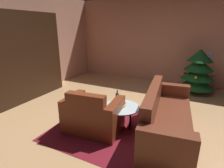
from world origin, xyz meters
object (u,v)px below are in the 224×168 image
(decorated_tree, at_px, (198,71))
(couch_red, at_px, (166,119))
(coffee_table, at_px, (121,109))
(bottle_on_table, at_px, (117,98))
(armchair_red, at_px, (93,116))
(book_stack_on_table, at_px, (119,104))
(bookshelf_unit, at_px, (28,58))

(decorated_tree, bearing_deg, couch_red, -98.43)
(coffee_table, bearing_deg, bottle_on_table, 138.70)
(armchair_red, height_order, bottle_on_table, armchair_red)
(bottle_on_table, bearing_deg, book_stack_on_table, -53.04)
(armchair_red, height_order, coffee_table, armchair_red)
(couch_red, height_order, book_stack_on_table, couch_red)
(bookshelf_unit, distance_m, bottle_on_table, 2.66)
(decorated_tree, bearing_deg, book_stack_on_table, -113.98)
(bottle_on_table, bearing_deg, coffee_table, -41.30)
(couch_red, bearing_deg, decorated_tree, 81.57)
(coffee_table, relative_size, decorated_tree, 0.55)
(armchair_red, distance_m, couch_red, 1.27)
(book_stack_on_table, xyz_separation_m, bottle_on_table, (-0.10, 0.13, 0.06))
(bookshelf_unit, bearing_deg, decorated_tree, 30.67)
(couch_red, bearing_deg, armchair_red, -159.45)
(book_stack_on_table, distance_m, decorated_tree, 2.95)
(coffee_table, distance_m, book_stack_on_table, 0.09)
(coffee_table, height_order, book_stack_on_table, book_stack_on_table)
(bookshelf_unit, xyz_separation_m, couch_red, (3.52, -0.25, -0.76))
(bookshelf_unit, height_order, coffee_table, bookshelf_unit)
(armchair_red, xyz_separation_m, couch_red, (1.19, 0.44, 0.00))
(bottle_on_table, relative_size, decorated_tree, 0.20)
(bottle_on_table, bearing_deg, decorated_tree, 63.16)
(bookshelf_unit, height_order, book_stack_on_table, bookshelf_unit)
(bookshelf_unit, distance_m, coffee_table, 2.84)
(couch_red, bearing_deg, coffee_table, -170.78)
(bookshelf_unit, height_order, armchair_red, bookshelf_unit)
(coffee_table, distance_m, bottle_on_table, 0.23)
(armchair_red, bearing_deg, couch_red, 20.55)
(book_stack_on_table, bearing_deg, coffee_table, 11.32)
(book_stack_on_table, bearing_deg, bottle_on_table, 126.96)
(coffee_table, xyz_separation_m, bottle_on_table, (-0.14, 0.12, 0.14))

